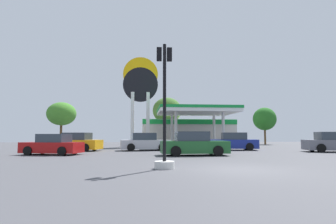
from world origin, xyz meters
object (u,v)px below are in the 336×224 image
Objects in this scene: tree_2 at (265,119)px; car_5 at (145,143)px; station_pole_sign at (140,90)px; tree_1 at (167,111)px; car_1 at (334,143)px; car_3 at (232,142)px; car_2 at (52,145)px; car_0 at (76,143)px; tree_0 at (62,114)px; traffic_signal_0 at (164,127)px; car_4 at (194,145)px.

car_5 is at bearing -140.06° from tree_2.
station_pole_sign is at bearing 93.83° from car_5.
station_pole_sign is 2.36× the size of car_5.
tree_2 is (15.02, 0.57, -1.13)m from tree_1.
car_1 is at bearing -35.84° from station_pole_sign.
station_pole_sign reaches higher than car_3.
tree_2 is (24.83, 20.12, 3.19)m from car_2.
tree_1 is (-12.17, 18.26, 4.24)m from car_1.
car_2 is (-5.98, -12.84, -6.17)m from station_pole_sign.
car_0 is 0.98× the size of car_1.
tree_0 reaches higher than tree_2.
tree_2 is (10.23, 15.26, 3.12)m from car_3.
tree_0 is (-12.64, 29.24, 2.74)m from traffic_signal_0.
car_5 is (6.52, 4.80, 0.06)m from car_2.
car_2 is 0.78× the size of tree_2.
station_pole_sign is 10.12m from car_5.
car_2 is 9.89m from car_4.
car_0 is 15.11m from traffic_signal_0.
traffic_signal_0 is at bearing -95.27° from tree_1.
car_5 is 0.82× the size of tree_2.
car_0 is 1.04× the size of car_4.
car_0 is 21.82m from car_1.
car_5 is 0.67× the size of tree_1.
tree_2 reaches higher than car_5.
car_5 is 13.50m from traffic_signal_0.
car_3 is 1.03× the size of car_5.
tree_0 is at bearing 110.41° from car_0.
tree_2 reaches higher than car_0.
car_0 is at bearing -69.59° from tree_0.
car_2 is 21.62m from tree_0.
car_2 is at bearing -161.59° from car_3.
station_pole_sign is 1.58× the size of tree_1.
car_0 is at bearing 179.76° from car_5.
car_3 is at bearing -123.82° from tree_2.
tree_1 is at bearing 108.07° from car_3.
car_5 is at bearing -102.56° from tree_1.
station_pole_sign reaches higher than tree_1.
station_pole_sign is 14.00m from tree_0.
car_0 is at bearing -124.66° from station_pole_sign.
tree_1 is at bearing 123.68° from car_1.
car_4 is 0.99× the size of car_5.
tree_2 is (17.62, 28.77, 2.15)m from traffic_signal_0.
car_0 is at bearing 146.06° from car_4.
car_5 is 24.08m from tree_2.
car_1 is at bearing 3.36° from car_2.
car_3 is 0.69× the size of tree_1.
tree_2 reaches higher than car_1.
car_1 is at bearing -98.61° from tree_2.
car_2 is 0.71× the size of tree_0.
car_0 is 4.84m from car_2.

